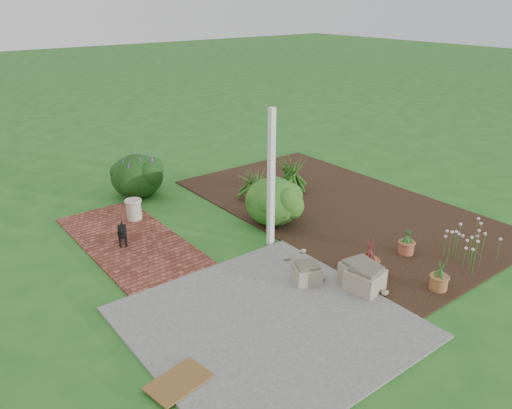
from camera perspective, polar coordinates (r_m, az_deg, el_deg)
ground at (r=8.91m, az=0.55°, el=-5.25°), size 80.00×80.00×0.00m
concrete_patio at (r=7.08m, az=1.35°, el=-13.30°), size 3.50×3.50×0.04m
brick_path at (r=9.50m, az=-14.22°, el=-3.99°), size 1.60×3.50×0.04m
garden_bed at (r=10.78m, az=9.40°, el=-0.31°), size 4.00×7.00×0.03m
veranda_post at (r=8.65m, az=1.74°, el=2.91°), size 0.10×0.10×2.50m
stone_trough_near at (r=7.94m, az=11.80°, el=-7.86°), size 0.57×0.57×0.33m
stone_trough_mid at (r=7.83m, az=12.34°, el=-8.40°), size 0.57×0.57×0.33m
stone_trough_far at (r=7.91m, az=5.80°, el=-7.86°), size 0.52×0.52×0.26m
coir_doormat at (r=6.20m, az=-8.85°, el=-19.38°), size 0.79×0.58×0.02m
black_dog at (r=9.22m, az=-15.06°, el=-3.06°), size 0.28×0.47×0.42m
cream_ceramic_urn at (r=10.25m, az=-13.78°, el=-0.57°), size 0.38×0.38×0.40m
evergreen_shrub at (r=9.74m, az=1.98°, el=0.49°), size 1.41×1.41×0.94m
agapanthus_clump_back at (r=11.32m, az=3.99°, el=3.86°), size 1.34×1.34×1.00m
agapanthus_clump_front at (r=10.85m, az=-0.32°, el=2.68°), size 1.09×1.09×0.86m
pink_flower_patch at (r=9.15m, az=22.61°, el=-3.96°), size 1.20×1.20×0.62m
terracotta_pot_bronze at (r=8.29m, az=12.75°, el=-6.92°), size 0.35×0.35×0.26m
terracotta_pot_small_left at (r=9.09m, az=16.80°, el=-4.73°), size 0.35×0.35×0.22m
terracotta_pot_small_right at (r=8.19m, az=20.16°, el=-8.35°), size 0.30×0.30×0.23m
purple_flowering_bush at (r=11.45m, az=-13.45°, el=3.29°), size 1.36×1.36×0.98m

